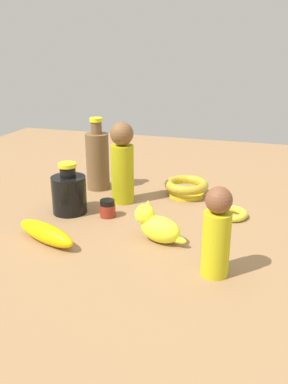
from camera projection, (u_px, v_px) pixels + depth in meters
name	position (u px, v px, depth m)	size (l,w,h in m)	color
ground	(144.00, 218.00, 1.10)	(2.00, 2.00, 0.00)	#936D47
bowl	(186.00, 187.00, 1.26)	(0.14, 0.14, 0.05)	yellow
person_figure_adult	(217.00, 233.00, 0.81)	(0.08, 0.08, 0.19)	gold
bottle_tall	(98.00, 159.00, 1.30)	(0.07, 0.07, 0.23)	brown
nail_polish_jar	(108.00, 208.00, 1.11)	(0.04, 0.04, 0.05)	maroon
cat_figurine	(157.00, 225.00, 0.97)	(0.09, 0.14, 0.09)	#F8F633
banana	(46.00, 233.00, 0.96)	(0.19, 0.05, 0.05)	yellow
bottle_short	(69.00, 193.00, 1.12)	(0.10, 0.10, 0.14)	black
person_figure_child	(122.00, 163.00, 1.18)	(0.09, 0.09, 0.24)	#B3AE13
bangle	(231.00, 213.00, 1.11)	(0.09, 0.09, 0.02)	yellow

